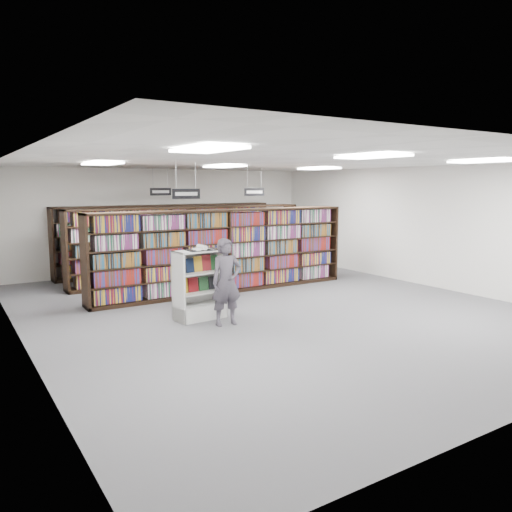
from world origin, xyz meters
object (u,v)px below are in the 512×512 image
endcap_display (199,295)px  shopper (226,282)px  bookshelf_row_near (225,251)px  open_book (202,249)px

endcap_display → shopper: 0.84m
bookshelf_row_near → endcap_display: (-1.72, -1.99, -0.57)m
open_book → bookshelf_row_near: bearing=51.7°
bookshelf_row_near → open_book: 2.65m
bookshelf_row_near → open_book: (-1.64, -2.04, 0.39)m
open_book → shopper: 0.90m
bookshelf_row_near → endcap_display: bearing=-130.7°
endcap_display → shopper: size_ratio=0.83×
open_book → shopper: (0.18, -0.66, -0.59)m
bookshelf_row_near → shopper: size_ratio=4.14×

